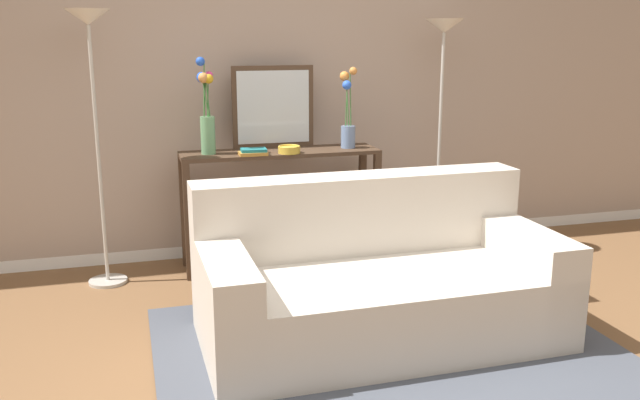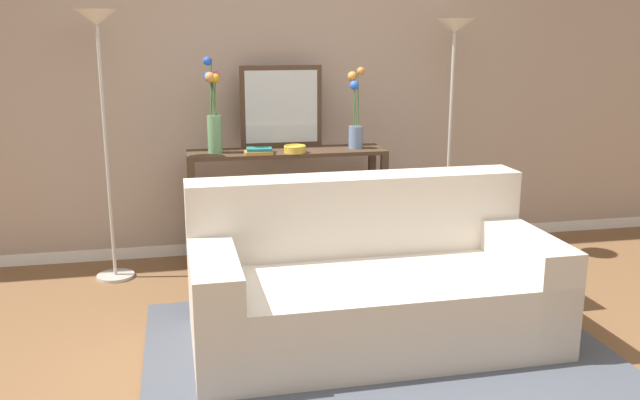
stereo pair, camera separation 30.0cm
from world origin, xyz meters
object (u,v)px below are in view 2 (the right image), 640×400
object	(u,v)px
couch	(369,286)
fruit_bowl	(295,149)
wall_mirror	(281,107)
vase_short_flowers	(356,119)
book_row_under_console	(238,259)
floor_lamp_left	(100,71)
console_table	(287,186)
floor_lamp_right	(453,72)
book_stack	(259,151)
vase_tall_flowers	(214,113)

from	to	relation	value
couch	fruit_bowl	size ratio (longest dim) A/B	12.64
couch	wall_mirror	world-z (taller)	wall_mirror
vase_short_flowers	book_row_under_console	bearing A→B (deg)	179.13
floor_lamp_left	couch	bearing A→B (deg)	-41.29
couch	console_table	bearing A→B (deg)	99.91
console_table	book_row_under_console	world-z (taller)	console_table
couch	floor_lamp_right	world-z (taller)	floor_lamp_right
vase_short_flowers	book_row_under_console	distance (m)	1.35
floor_lamp_left	wall_mirror	xyz separation A→B (m)	(1.24, 0.22, -0.28)
console_table	fruit_bowl	size ratio (longest dim) A/B	9.13
floor_lamp_left	wall_mirror	bearing A→B (deg)	10.06
console_table	book_row_under_console	xyz separation A→B (m)	(-0.38, 0.00, -0.54)
fruit_bowl	book_stack	xyz separation A→B (m)	(-0.26, -0.00, -0.01)
fruit_bowl	book_stack	size ratio (longest dim) A/B	0.80
fruit_bowl	vase_tall_flowers	bearing A→B (deg)	167.65
wall_mirror	vase_short_flowers	xyz separation A→B (m)	(0.52, -0.17, -0.08)
couch	vase_short_flowers	distance (m)	1.58
couch	wall_mirror	bearing A→B (deg)	99.37
book_row_under_console	book_stack	bearing A→B (deg)	-37.18
floor_lamp_right	book_row_under_console	size ratio (longest dim) A/B	4.33
floor_lamp_left	book_row_under_console	bearing A→B (deg)	4.24
vase_tall_flowers	book_stack	world-z (taller)	vase_tall_flowers
book_row_under_console	floor_lamp_right	bearing A→B (deg)	-2.31
wall_mirror	floor_lamp_right	bearing A→B (deg)	-10.04
floor_lamp_left	vase_tall_flowers	distance (m)	0.80
couch	book_stack	size ratio (longest dim) A/B	10.13
fruit_bowl	book_row_under_console	size ratio (longest dim) A/B	0.38
floor_lamp_right	wall_mirror	size ratio (longest dim) A/B	2.96
console_table	fruit_bowl	bearing A→B (deg)	-70.84
couch	vase_short_flowers	world-z (taller)	vase_short_flowers
fruit_bowl	floor_lamp_right	bearing A→B (deg)	2.50
floor_lamp_right	floor_lamp_left	bearing A→B (deg)	180.00
book_stack	wall_mirror	bearing A→B (deg)	53.23
vase_tall_flowers	floor_lamp_right	bearing A→B (deg)	-2.30
floor_lamp_right	vase_short_flowers	size ratio (longest dim) A/B	3.03
vase_tall_flowers	fruit_bowl	distance (m)	0.62
console_table	vase_tall_flowers	distance (m)	0.75
wall_mirror	vase_short_flowers	world-z (taller)	wall_mirror
floor_lamp_right	vase_short_flowers	xyz separation A→B (m)	(-0.72, 0.05, -0.33)
vase_short_flowers	fruit_bowl	xyz separation A→B (m)	(-0.47, -0.10, -0.19)
vase_short_flowers	book_row_under_console	xyz separation A→B (m)	(-0.89, 0.01, -1.02)
vase_tall_flowers	vase_short_flowers	size ratio (longest dim) A/B	1.13
book_stack	book_row_under_console	xyz separation A→B (m)	(-0.16, 0.12, -0.82)
couch	vase_tall_flowers	distance (m)	1.78
floor_lamp_left	wall_mirror	size ratio (longest dim) A/B	3.04
vase_short_flowers	fruit_bowl	size ratio (longest dim) A/B	3.76
floor_lamp_right	vase_short_flowers	world-z (taller)	floor_lamp_right
floor_lamp_right	book_row_under_console	distance (m)	2.10
floor_lamp_left	vase_short_flowers	bearing A→B (deg)	1.67
console_table	vase_tall_flowers	bearing A→B (deg)	179.42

